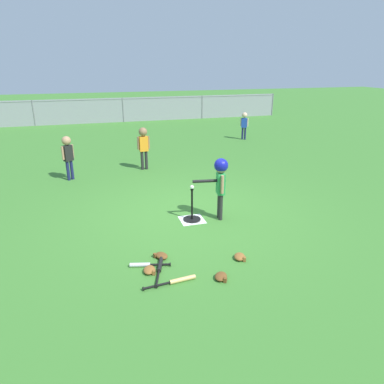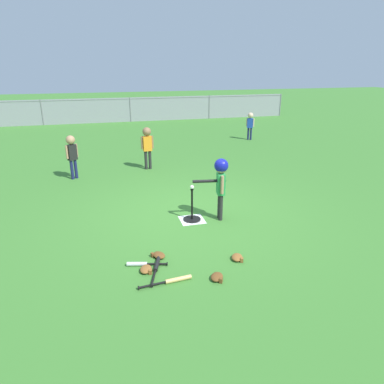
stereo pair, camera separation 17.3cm
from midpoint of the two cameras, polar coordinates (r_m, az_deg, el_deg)
name	(u,v)px [view 2 (the right image)]	position (r m, az deg, el deg)	size (l,w,h in m)	color
ground_plane	(190,213)	(6.88, 0.33, -3.35)	(60.00, 60.00, 0.00)	#3D7A2D
home_plate	(192,220)	(6.58, 0.75, -4.47)	(0.44, 0.44, 0.01)	white
batting_tee	(192,215)	(6.54, 0.76, -3.78)	(0.32, 0.32, 0.61)	black
baseball_on_tee	(192,187)	(6.34, 0.78, 0.79)	(0.07, 0.07, 0.07)	white
batter_child	(221,177)	(6.36, 5.38, 2.46)	(0.63, 0.33, 1.15)	#262626
fielder_deep_left	(250,122)	(13.53, 9.70, 10.96)	(0.26, 0.21, 1.00)	#191E4C
fielder_near_left	(72,151)	(9.15, -18.25, 6.23)	(0.27, 0.23, 1.09)	#191E4C
fielder_deep_center	(147,142)	(9.59, -6.69, 7.90)	(0.34, 0.23, 1.14)	#262626
spare_bat_silver	(141,264)	(5.21, -7.18, -11.41)	(0.58, 0.20, 0.06)	silver
spare_bat_wood	(173,280)	(4.84, -2.02, -14.00)	(0.73, 0.13, 0.06)	#DBB266
spare_bat_black	(156,266)	(5.14, -4.75, -11.83)	(0.27, 0.71, 0.06)	black
glove_by_plate	(146,269)	(5.08, -6.40, -12.24)	(0.22, 0.26, 0.07)	brown
glove_near_bats	(237,257)	(5.37, 8.21, -10.37)	(0.23, 0.27, 0.07)	brown
glove_tossed_aside	(159,255)	(5.39, -4.45, -10.09)	(0.24, 0.26, 0.07)	brown
glove_outfield_drop	(217,277)	(4.91, 5.08, -13.45)	(0.25, 0.27, 0.07)	brown
outfield_fence	(130,109)	(17.84, -9.61, 13.04)	(16.06, 0.06, 1.15)	slate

